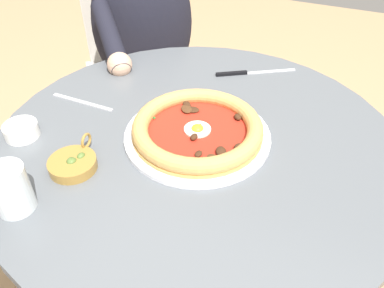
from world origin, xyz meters
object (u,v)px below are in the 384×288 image
olive_pan (73,163)px  diner_person (147,77)px  pizza_on_plate (197,129)px  ramekin_capers (21,130)px  water_glass (11,192)px  cafe_chair_diner (141,59)px  dining_table (197,187)px  steak_knife (244,73)px  fork_utensil (82,102)px

olive_pan → diner_person: size_ratio=0.11×
pizza_on_plate → ramekin_capers: size_ratio=4.32×
water_glass → cafe_chair_diner: cafe_chair_diner is taller
olive_pan → cafe_chair_diner: 0.89m
dining_table → steak_knife: 0.35m
ramekin_capers → olive_pan: olive_pan is taller
water_glass → olive_pan: water_glass is taller
water_glass → olive_pan: (-0.13, 0.03, -0.03)m
dining_table → ramekin_capers: ramekin_capers is taller
pizza_on_plate → steak_knife: pizza_on_plate is taller
pizza_on_plate → diner_person: (-0.50, -0.41, -0.23)m
olive_pan → diner_person: (-0.69, -0.22, -0.22)m
cafe_chair_diner → steak_knife: bearing=59.3°
dining_table → olive_pan: bearing=-45.4°
pizza_on_plate → diner_person: size_ratio=0.28×
ramekin_capers → pizza_on_plate: bearing=112.9°
steak_knife → ramekin_capers: 0.59m
dining_table → olive_pan: olive_pan is taller
pizza_on_plate → fork_utensil: (-0.01, -0.31, -0.02)m
steak_knife → diner_person: size_ratio=0.17×
ramekin_capers → diner_person: bearing=-175.3°
ramekin_capers → olive_pan: size_ratio=0.61×
steak_knife → fork_utensil: size_ratio=1.13×
diner_person → dining_table: bearing=39.3°
steak_knife → cafe_chair_diner: 0.63m
cafe_chair_diner → olive_pan: bearing=21.1°
olive_pan → steak_knife: bearing=157.8°
water_glass → ramekin_capers: 0.22m
cafe_chair_diner → pizza_on_plate: bearing=39.2°
pizza_on_plate → olive_pan: (0.19, -0.19, -0.01)m
steak_knife → pizza_on_plate: bearing=-2.6°
fork_utensil → cafe_chair_diner: (-0.60, -0.19, -0.21)m
diner_person → ramekin_capers: bearing=4.7°
steak_knife → olive_pan: bearing=-22.2°
dining_table → ramekin_capers: (0.15, -0.36, 0.18)m
dining_table → fork_utensil: 0.35m
pizza_on_plate → steak_knife: (-0.31, 0.01, -0.02)m
pizza_on_plate → cafe_chair_diner: bearing=-140.8°
water_glass → ramekin_capers: size_ratio=1.23×
dining_table → fork_utensil: size_ratio=5.16×
water_glass → olive_pan: 0.13m
olive_pan → diner_person: bearing=-162.3°
ramekin_capers → cafe_chair_diner: bearing=-169.4°
dining_table → water_glass: 0.43m
diner_person → cafe_chair_diner: bearing=-141.5°
steak_knife → cafe_chair_diner: bearing=-120.7°
water_glass → pizza_on_plate: bearing=145.1°
fork_utensil → diner_person: (-0.49, -0.10, -0.21)m
olive_pan → cafe_chair_diner: (-0.81, -0.31, -0.22)m
water_glass → olive_pan: bearing=165.8°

